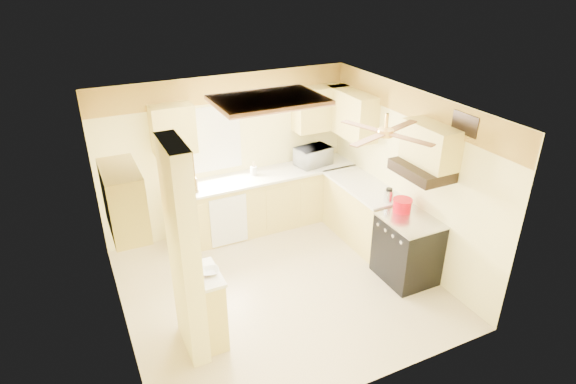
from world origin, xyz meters
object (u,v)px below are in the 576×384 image
stove (407,249)px  microwave (313,156)px  kettle (389,195)px  bowl (210,272)px  dutch_oven (402,205)px

stove → microwave: 2.27m
stove → microwave: bearing=98.0°
microwave → kettle: 1.66m
stove → bowl: (-2.76, -0.02, 0.50)m
stove → dutch_oven: 0.60m
dutch_oven → kettle: kettle is taller
dutch_oven → microwave: bearing=100.4°
bowl → kettle: (2.78, 0.55, 0.07)m
stove → bowl: 2.81m
microwave → bowl: bearing=31.9°
dutch_oven → kettle: 0.28m
microwave → bowl: 3.29m
stove → bowl: size_ratio=4.76×
stove → kettle: kettle is taller
bowl → kettle: size_ratio=0.95×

